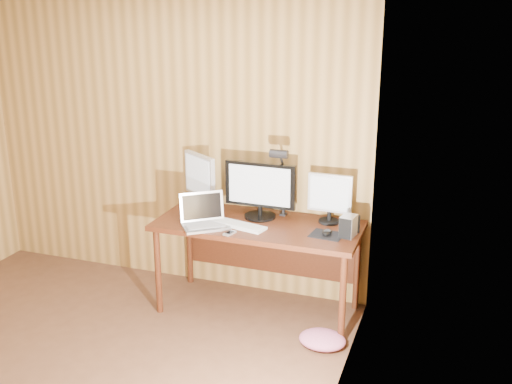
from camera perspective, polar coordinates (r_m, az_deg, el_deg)
The scene contains 14 objects.
room_shell at distance 3.61m, azimuth -22.82°, elevation -2.13°, with size 4.00×4.00×4.00m.
desk at distance 4.76m, azimuth 0.49°, elevation -4.08°, with size 1.60×0.70×0.75m.
monitor_center at distance 4.71m, azimuth 0.39°, elevation 0.25°, with size 0.58×0.25×0.45m.
monitor_left at distance 4.95m, azimuth -5.38°, elevation 1.22°, with size 0.36×0.26×0.46m.
monitor_right at distance 4.64m, azimuth 7.04°, elevation -0.49°, with size 0.34×0.16×0.39m.
laptop at distance 4.61m, azimuth -4.97°, elevation -2.46°, with size 0.43×0.42×0.25m.
keyboard at distance 4.60m, azimuth -1.71°, elevation -3.15°, with size 0.47×0.24×0.02m.
mousepad at distance 4.45m, azimuth 6.76°, elevation -4.08°, with size 0.24×0.19×0.00m, color black.
mouse at distance 4.44m, azimuth 6.77°, elevation -3.82°, with size 0.07×0.11×0.04m, color black.
hard_drive at distance 4.43m, azimuth 8.77°, elevation -3.23°, with size 0.12×0.16×0.16m.
phone at distance 4.45m, azimuth -2.52°, elevation -3.93°, with size 0.08×0.12×0.01m.
speaker at distance 4.52m, azimuth 9.53°, elevation -3.03°, with size 0.05×0.05×0.13m, color black.
desk_lamp at distance 4.66m, azimuth 2.40°, elevation 1.87°, with size 0.14×0.20×0.61m.
fabric_pile at distance 4.49m, azimuth 6.33°, elevation -13.80°, with size 0.34×0.28×0.11m, color #C05D7F, non-canonical shape.
Camera 1 is at (2.36, -2.50, 2.37)m, focal length 42.00 mm.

